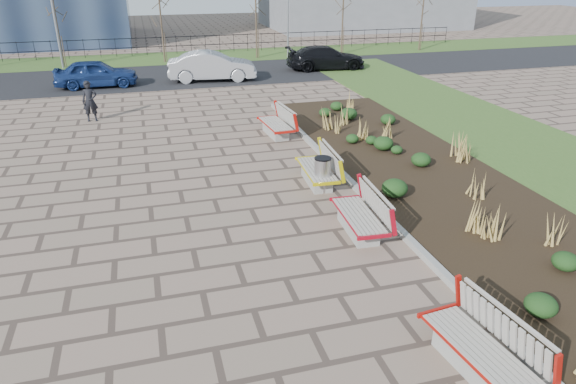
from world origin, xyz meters
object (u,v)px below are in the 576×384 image
object	(u,v)px
bench_d	(275,122)
lamp_east	(288,10)
car_black	(326,58)
litter_bin	(322,175)
bench_b	(359,213)
lamp_west	(54,16)
bench_c	(317,167)
bench_a	(479,345)
pedestrian	(90,101)
car_blue	(96,73)
car_silver	(212,66)

from	to	relation	value
bench_d	lamp_east	world-z (taller)	lamp_east
car_black	litter_bin	bearing A→B (deg)	163.95
car_black	lamp_east	xyz separation A→B (m)	(-1.06, 4.48, 2.35)
litter_bin	car_black	bearing A→B (deg)	70.07
bench_b	lamp_west	distance (m)	25.51
litter_bin	car_black	size ratio (longest dim) A/B	0.21
bench_d	lamp_east	size ratio (longest dim) A/B	0.35
bench_b	bench_c	xyz separation A→B (m)	(0.00, 3.03, 0.00)
bench_b	lamp_east	bearing A→B (deg)	81.45
litter_bin	lamp_east	xyz separation A→B (m)	(5.01, 21.23, 2.56)
bench_a	pedestrian	bearing A→B (deg)	105.76
car_black	lamp_west	world-z (taller)	lamp_west
lamp_east	bench_a	bearing A→B (deg)	-99.98
bench_c	car_blue	distance (m)	16.38
car_blue	car_silver	world-z (taller)	car_silver
bench_c	litter_bin	xyz separation A→B (m)	(-0.01, -0.53, -0.02)
car_silver	car_blue	bearing A→B (deg)	96.78
litter_bin	lamp_west	xyz separation A→B (m)	(-8.99, 21.23, 2.56)
car_silver	lamp_west	size ratio (longest dim) A/B	0.77
bench_d	lamp_west	size ratio (longest dim) A/B	0.35
car_black	lamp_west	bearing A→B (deg)	77.33
bench_d	lamp_east	bearing A→B (deg)	68.18
pedestrian	lamp_east	size ratio (longest dim) A/B	0.27
pedestrian	car_black	distance (m)	14.83
litter_bin	bench_d	bearing A→B (deg)	89.87
bench_b	lamp_east	world-z (taller)	lamp_east
car_blue	lamp_west	world-z (taller)	lamp_west
litter_bin	car_silver	world-z (taller)	car_silver
bench_c	lamp_west	xyz separation A→B (m)	(-9.00, 20.70, 2.54)
bench_c	lamp_east	distance (m)	21.45
bench_b	bench_c	world-z (taller)	same
bench_d	car_silver	xyz separation A→B (m)	(-0.85, 10.18, 0.28)
bench_d	litter_bin	world-z (taller)	bench_d
bench_a	bench_d	world-z (taller)	same
pedestrian	bench_c	bearing A→B (deg)	-53.05
car_black	bench_c	bearing A→B (deg)	163.40
car_black	lamp_west	size ratio (longest dim) A/B	0.77
pedestrian	car_black	size ratio (longest dim) A/B	0.35
bench_c	bench_d	size ratio (longest dim) A/B	1.00
lamp_west	bench_a	bearing A→B (deg)	-72.43
car_silver	car_black	world-z (taller)	car_silver
car_silver	bench_b	bearing A→B (deg)	-170.03
bench_a	car_silver	bearing A→B (deg)	85.78
bench_c	bench_a	bearing A→B (deg)	-86.75
lamp_west	bench_c	bearing A→B (deg)	-66.51
bench_d	car_blue	xyz separation A→B (m)	(-6.74, 10.23, 0.20)
bench_d	bench_b	bearing A→B (deg)	-94.47
litter_bin	bench_a	bearing A→B (deg)	-89.90
bench_c	bench_d	xyz separation A→B (m)	(0.00, 4.70, 0.00)
bench_c	lamp_east	bearing A→B (deg)	79.67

